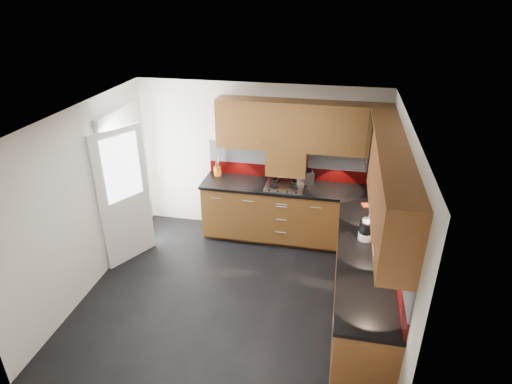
% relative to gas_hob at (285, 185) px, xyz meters
% --- Properties ---
extents(room, '(4.00, 3.80, 2.64)m').
position_rel_gas_hob_xyz_m(room, '(-0.45, -1.47, 0.54)').
color(room, black).
extents(base_cabinets, '(2.70, 3.20, 0.95)m').
position_rel_gas_hob_xyz_m(base_cabinets, '(0.62, -0.75, -0.52)').
color(base_cabinets, '#563613').
rests_on(base_cabinets, room).
extents(countertop, '(2.72, 3.22, 0.04)m').
position_rel_gas_hob_xyz_m(countertop, '(0.60, -0.77, -0.03)').
color(countertop, black).
rests_on(countertop, base_cabinets).
extents(backsplash, '(2.70, 3.20, 0.54)m').
position_rel_gas_hob_xyz_m(backsplash, '(0.83, -0.54, 0.26)').
color(backsplash, '#6C0A09').
rests_on(backsplash, countertop).
extents(upper_cabinets, '(2.50, 3.20, 0.72)m').
position_rel_gas_hob_xyz_m(upper_cabinets, '(0.78, -0.69, 0.88)').
color(upper_cabinets, '#563613').
rests_on(upper_cabinets, room).
extents(extractor_hood, '(0.60, 0.33, 0.40)m').
position_rel_gas_hob_xyz_m(extractor_hood, '(-0.00, 0.17, 0.33)').
color(extractor_hood, '#563613').
rests_on(extractor_hood, room).
extents(glass_cabinet, '(0.32, 0.80, 0.66)m').
position_rel_gas_hob_xyz_m(glass_cabinet, '(1.26, -0.40, 0.91)').
color(glass_cabinet, black).
rests_on(glass_cabinet, room).
extents(back_door, '(0.42, 1.19, 2.04)m').
position_rel_gas_hob_xyz_m(back_door, '(-2.23, -0.72, 0.08)').
color(back_door, white).
rests_on(back_door, room).
extents(gas_hob, '(0.58, 0.51, 0.04)m').
position_rel_gas_hob_xyz_m(gas_hob, '(0.00, 0.00, 0.00)').
color(gas_hob, silver).
rests_on(gas_hob, countertop).
extents(utensil_pot, '(0.11, 0.11, 0.41)m').
position_rel_gas_hob_xyz_m(utensil_pot, '(-1.10, 0.20, 0.08)').
color(utensil_pot, orange).
rests_on(utensil_pot, countertop).
extents(toaster, '(0.30, 0.23, 0.19)m').
position_rel_gas_hob_xyz_m(toaster, '(0.28, 0.18, 0.08)').
color(toaster, silver).
rests_on(toaster, countertop).
extents(food_processor, '(0.16, 0.16, 0.27)m').
position_rel_gas_hob_xyz_m(food_processor, '(1.14, -1.27, 0.11)').
color(food_processor, white).
rests_on(food_processor, countertop).
extents(paper_towel, '(0.13, 0.13, 0.25)m').
position_rel_gas_hob_xyz_m(paper_towel, '(1.23, -1.12, 0.11)').
color(paper_towel, white).
rests_on(paper_towel, countertop).
extents(orange_cloth, '(0.17, 0.16, 0.02)m').
position_rel_gas_hob_xyz_m(orange_cloth, '(1.20, -0.39, -0.01)').
color(orange_cloth, red).
rests_on(orange_cloth, countertop).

